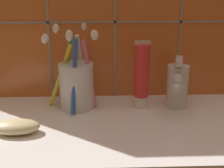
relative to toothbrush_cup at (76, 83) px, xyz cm
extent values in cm
cube|color=white|center=(7.36, -8.36, -6.77)|extent=(61.31, 31.94, 2.00)
cube|color=gray|center=(7.36, 7.01, 12.34)|extent=(71.31, 0.24, 0.50)
cylinder|color=silver|center=(0.09, -0.18, -0.70)|extent=(7.51, 7.51, 10.15)
cylinder|color=pink|center=(2.94, -0.25, 2.06)|extent=(3.18, 1.01, 15.01)
ellipsoid|color=white|center=(4.23, -0.20, 10.59)|extent=(2.05, 1.37, 2.43)
cylinder|color=white|center=(1.09, 4.28, 2.42)|extent=(2.27, 6.58, 15.89)
ellipsoid|color=white|center=(1.77, 7.43, 11.24)|extent=(1.77, 2.57, 2.65)
cylinder|color=green|center=(-2.40, 2.61, 2.40)|extent=(4.92, 5.89, 15.87)
ellipsoid|color=white|center=(-4.49, 5.25, 11.21)|extent=(2.49, 2.66, 2.66)
cylinder|color=yellow|center=(-3.42, 0.51, 1.58)|extent=(6.32, 2.95, 14.23)
ellipsoid|color=white|center=(-6.42, 1.55, 9.54)|extent=(2.68, 2.01, 2.67)
cylinder|color=blue|center=(-0.06, -3.16, 2.39)|extent=(2.15, 3.67, 15.67)
ellipsoid|color=white|center=(-0.62, -4.59, 11.23)|extent=(1.96, 2.38, 2.46)
cylinder|color=white|center=(14.43, -0.18, -4.49)|extent=(2.79, 2.79, 2.57)
cylinder|color=red|center=(14.43, -0.18, 2.64)|extent=(3.28, 3.28, 11.70)
cube|color=silver|center=(14.43, -0.18, 8.89)|extent=(3.45, 0.36, 0.80)
cylinder|color=silver|center=(22.49, -0.25, -1.01)|extent=(4.74, 4.74, 9.51)
cylinder|color=silver|center=(21.55, -3.81, 1.65)|extent=(3.94, 7.66, 2.13)
sphere|color=silver|center=(20.61, -7.36, 0.94)|extent=(1.99, 1.99, 1.99)
cube|color=silver|center=(22.49, -0.25, 4.74)|extent=(2.89, 6.16, 1.20)
ellipsoid|color=beige|center=(-10.40, -12.16, -4.47)|extent=(8.79, 4.81, 2.60)
camera|label=1|loc=(5.32, -65.31, 21.29)|focal=50.00mm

